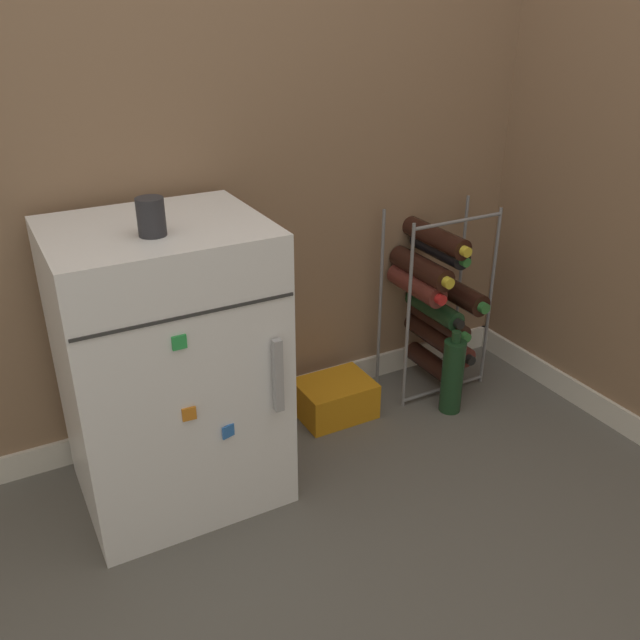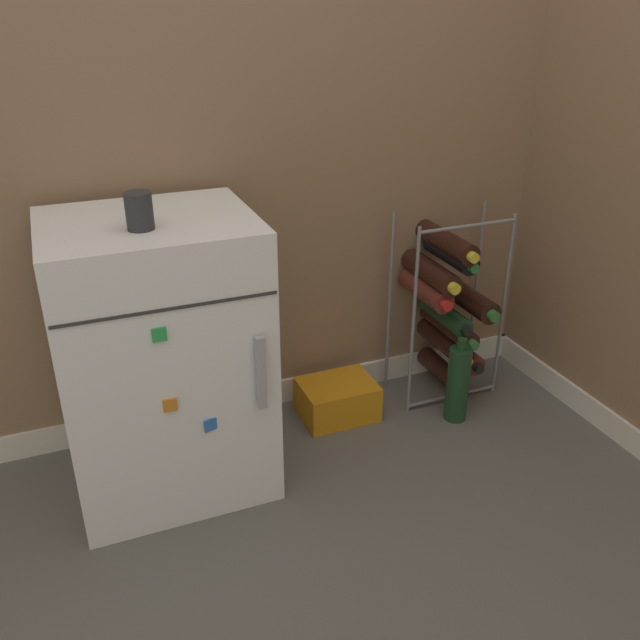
% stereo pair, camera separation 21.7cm
% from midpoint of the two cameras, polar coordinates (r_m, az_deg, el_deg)
% --- Properties ---
extents(ground_plane, '(14.00, 14.00, 0.00)m').
position_cam_midpoint_polar(ground_plane, '(2.04, 6.71, -16.26)').
color(ground_plane, '#56544F').
extents(wall_back, '(6.92, 0.07, 2.50)m').
position_cam_midpoint_polar(wall_back, '(2.15, -0.97, 22.59)').
color(wall_back, '#84664C').
rests_on(wall_back, ground_plane).
extents(mini_fridge, '(0.56, 0.50, 0.83)m').
position_cam_midpoint_polar(mini_fridge, '(1.97, -10.10, -3.29)').
color(mini_fridge, white).
rests_on(mini_fridge, ground_plane).
extents(wine_rack, '(0.38, 0.33, 0.69)m').
position_cam_midpoint_polar(wine_rack, '(2.48, 13.08, 1.09)').
color(wine_rack, slate).
rests_on(wine_rack, ground_plane).
extents(soda_box, '(0.26, 0.20, 0.13)m').
position_cam_midpoint_polar(soda_box, '(2.41, 4.07, -6.75)').
color(soda_box, orange).
rests_on(soda_box, ground_plane).
extents(fridge_top_cup, '(0.07, 0.07, 0.09)m').
position_cam_midpoint_polar(fridge_top_cup, '(1.72, -11.50, 8.92)').
color(fridge_top_cup, '#28282D').
rests_on(fridge_top_cup, mini_fridge).
extents(loose_bottle_floor, '(0.08, 0.08, 0.32)m').
position_cam_midpoint_polar(loose_bottle_floor, '(2.42, 14.08, -5.27)').
color(loose_bottle_floor, '#19381E').
rests_on(loose_bottle_floor, ground_plane).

